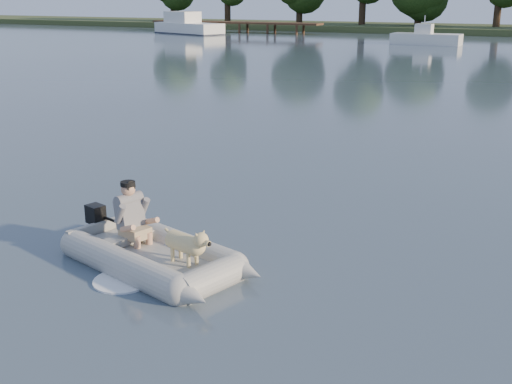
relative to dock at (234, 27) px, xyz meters
The scene contains 8 objects.
water 58.14m from the dock, 63.43° to the right, with size 160.00×160.00×0.00m, color slate.
dock is the anchor object (origin of this frame).
dinghy 57.27m from the dock, 63.90° to the right, with size 4.22×3.23×1.20m, color #979792, non-canonical shape.
man 56.83m from the dock, 64.31° to the right, with size 0.62×0.53×0.93m, color slate, non-canonical shape.
dog 57.62m from the dock, 63.46° to the right, with size 0.80×0.28×0.53m, color tan, non-canonical shape.
outboard_motor 56.31m from the dock, 64.96° to the right, with size 0.36×0.25×0.68m, color black, non-canonical shape.
cabin_cruiser 4.94m from the dock, 125.40° to the right, with size 7.86×2.81×2.43m, color white, non-canonical shape.
motorboat 21.96m from the dock, 21.65° to the right, with size 5.29×2.04×2.24m, color white, non-canonical shape.
Camera 1 is at (4.03, -6.34, 3.67)m, focal length 45.00 mm.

